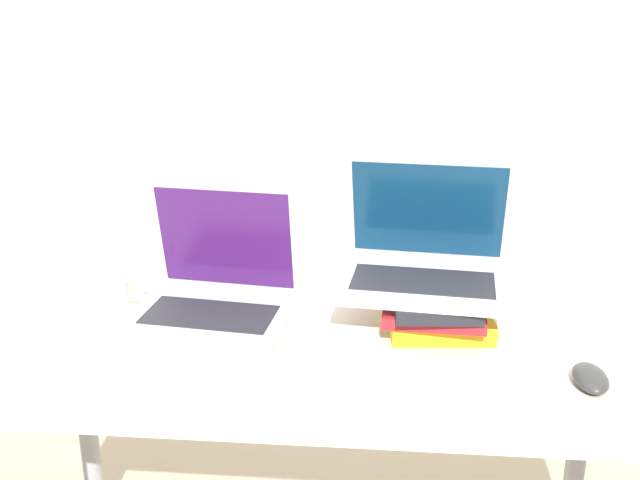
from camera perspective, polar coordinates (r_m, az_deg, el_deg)
The scene contains 7 objects.
desk at distance 1.53m, azimuth -0.40°, elevation -9.46°, with size 1.38×0.72×0.75m.
laptop_left at distance 1.54m, azimuth -7.88°, elevation -3.69°, with size 0.34×0.29×0.26m.
book_stack at distance 1.50m, azimuth 8.73°, elevation -4.79°, with size 0.22×0.28×0.09m.
laptop_on_books at distance 1.47m, azimuth 7.99°, elevation -1.32°, with size 0.35×0.28×0.25m.
wireless_keyboard at distance 1.31m, azimuth 9.22°, elevation -10.43°, with size 0.30×0.15×0.01m.
mouse at distance 1.36m, azimuth 19.91°, elevation -9.85°, with size 0.06×0.10×0.03m.
mug at distance 1.62m, azimuth -15.94°, elevation -3.53°, with size 0.13×0.09×0.08m.
Camera 1 is at (0.12, -0.97, 1.41)m, focal length 42.00 mm.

